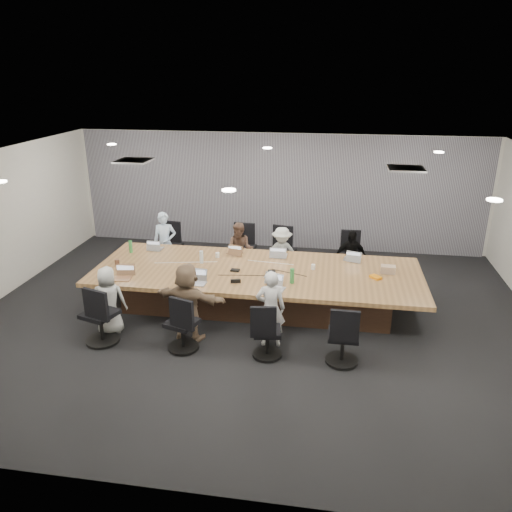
# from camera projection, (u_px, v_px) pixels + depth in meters

# --- Properties ---
(floor) EXTENTS (10.00, 8.00, 0.00)m
(floor) POSITION_uv_depth(u_px,v_px,m) (253.00, 318.00, 8.99)
(floor) COLOR black
(floor) RESTS_ON ground
(ceiling) EXTENTS (10.00, 8.00, 0.00)m
(ceiling) POSITION_uv_depth(u_px,v_px,m) (252.00, 163.00, 8.00)
(ceiling) COLOR white
(ceiling) RESTS_ON wall_back
(wall_back) EXTENTS (10.00, 0.00, 2.80)m
(wall_back) POSITION_uv_depth(u_px,v_px,m) (279.00, 191.00, 12.19)
(wall_back) COLOR beige
(wall_back) RESTS_ON ground
(wall_front) EXTENTS (10.00, 0.00, 2.80)m
(wall_front) POSITION_uv_depth(u_px,v_px,m) (184.00, 382.00, 4.80)
(wall_front) COLOR beige
(wall_front) RESTS_ON ground
(curtain) EXTENTS (9.80, 0.04, 2.80)m
(curtain) POSITION_uv_depth(u_px,v_px,m) (279.00, 192.00, 12.11)
(curtain) COLOR gray
(curtain) RESTS_ON ground
(conference_table) EXTENTS (6.00, 2.20, 0.74)m
(conference_table) POSITION_uv_depth(u_px,v_px,m) (257.00, 287.00, 9.31)
(conference_table) COLOR #42291C
(conference_table) RESTS_ON ground
(chair_0) EXTENTS (0.59, 0.59, 0.80)m
(chair_0) POSITION_uv_depth(u_px,v_px,m) (171.00, 250.00, 11.21)
(chair_0) COLOR black
(chair_0) RESTS_ON ground
(chair_1) EXTENTS (0.62, 0.62, 0.87)m
(chair_1) POSITION_uv_depth(u_px,v_px,m) (243.00, 252.00, 10.95)
(chair_1) COLOR black
(chair_1) RESTS_ON ground
(chair_2) EXTENTS (0.66, 0.66, 0.84)m
(chair_2) POSITION_uv_depth(u_px,v_px,m) (283.00, 255.00, 10.83)
(chair_2) COLOR black
(chair_2) RESTS_ON ground
(chair_3) EXTENTS (0.54, 0.54, 0.78)m
(chair_3) POSITION_uv_depth(u_px,v_px,m) (349.00, 260.00, 10.63)
(chair_3) COLOR black
(chair_3) RESTS_ON ground
(chair_4) EXTENTS (0.72, 0.72, 0.85)m
(chair_4) POSITION_uv_depth(u_px,v_px,m) (100.00, 319.00, 8.07)
(chair_4) COLOR black
(chair_4) RESTS_ON ground
(chair_5) EXTENTS (0.66, 0.66, 0.77)m
(chair_5) POSITION_uv_depth(u_px,v_px,m) (182.00, 327.00, 7.88)
(chair_5) COLOR black
(chair_5) RESTS_ON ground
(chair_6) EXTENTS (0.55, 0.55, 0.72)m
(chair_6) POSITION_uv_depth(u_px,v_px,m) (267.00, 335.00, 7.69)
(chair_6) COLOR black
(chair_6) RESTS_ON ground
(chair_7) EXTENTS (0.53, 0.53, 0.79)m
(chair_7) POSITION_uv_depth(u_px,v_px,m) (343.00, 340.00, 7.51)
(chair_7) COLOR black
(chair_7) RESTS_ON ground
(person_0) EXTENTS (0.56, 0.44, 1.36)m
(person_0) POSITION_uv_depth(u_px,v_px,m) (165.00, 243.00, 10.78)
(person_0) COLOR silver
(person_0) RESTS_ON ground
(laptop_0) EXTENTS (0.30, 0.21, 0.02)m
(laptop_0) POSITION_uv_depth(u_px,v_px,m) (156.00, 248.00, 10.25)
(laptop_0) COLOR #B2B2B7
(laptop_0) RESTS_ON conference_table
(person_1) EXTENTS (0.60, 0.47, 1.20)m
(person_1) POSITION_uv_depth(u_px,v_px,m) (240.00, 250.00, 10.57)
(person_1) COLOR brown
(person_1) RESTS_ON ground
(laptop_1) EXTENTS (0.34, 0.27, 0.02)m
(laptop_1) POSITION_uv_depth(u_px,v_px,m) (235.00, 253.00, 10.01)
(laptop_1) COLOR #8C6647
(laptop_1) RESTS_ON conference_table
(person_2) EXTENTS (0.79, 0.52, 1.15)m
(person_2) POSITION_uv_depth(u_px,v_px,m) (282.00, 254.00, 10.45)
(person_2) COLOR #ABB0AB
(person_2) RESTS_ON ground
(laptop_2) EXTENTS (0.33, 0.23, 0.02)m
(laptop_2) POSITION_uv_depth(u_px,v_px,m) (279.00, 255.00, 9.88)
(laptop_2) COLOR #B2B2B7
(laptop_2) RESTS_ON conference_table
(person_3) EXTENTS (0.73, 0.44, 1.16)m
(person_3) POSITION_uv_depth(u_px,v_px,m) (350.00, 257.00, 10.24)
(person_3) COLOR black
(person_3) RESTS_ON ground
(laptop_3) EXTENTS (0.32, 0.25, 0.02)m
(laptop_3) POSITION_uv_depth(u_px,v_px,m) (351.00, 259.00, 9.67)
(laptop_3) COLOR #B2B2B7
(laptop_3) RESTS_ON conference_table
(person_4) EXTENTS (0.64, 0.49, 1.18)m
(person_4) POSITION_uv_depth(u_px,v_px,m) (109.00, 300.00, 8.33)
(person_4) COLOR #A4A7A4
(person_4) RESTS_ON ground
(laptop_4) EXTENTS (0.37, 0.29, 0.02)m
(laptop_4) POSITION_uv_depth(u_px,v_px,m) (121.00, 279.00, 8.78)
(laptop_4) COLOR #8C6647
(laptop_4) RESTS_ON conference_table
(person_5) EXTENTS (1.28, 0.61, 1.33)m
(person_5) POSITION_uv_depth(u_px,v_px,m) (188.00, 302.00, 8.10)
(person_5) COLOR #7A6149
(person_5) RESTS_ON ground
(laptop_5) EXTENTS (0.33, 0.24, 0.02)m
(laptop_5) POSITION_uv_depth(u_px,v_px,m) (197.00, 284.00, 8.58)
(laptop_5) COLOR #B2B2B7
(laptop_5) RESTS_ON conference_table
(person_6) EXTENTS (0.51, 0.37, 1.29)m
(person_6) POSITION_uv_depth(u_px,v_px,m) (271.00, 309.00, 7.91)
(person_6) COLOR #BCBCBC
(person_6) RESTS_ON ground
(laptop_6) EXTENTS (0.37, 0.29, 0.02)m
(laptop_6) POSITION_uv_depth(u_px,v_px,m) (275.00, 289.00, 8.38)
(laptop_6) COLOR #B2B2B7
(laptop_6) RESTS_ON conference_table
(bottle_green_left) EXTENTS (0.09, 0.09, 0.25)m
(bottle_green_left) POSITION_uv_depth(u_px,v_px,m) (131.00, 247.00, 10.01)
(bottle_green_left) COLOR #2F7F37
(bottle_green_left) RESTS_ON conference_table
(bottle_green_right) EXTENTS (0.09, 0.09, 0.27)m
(bottle_green_right) POSITION_uv_depth(u_px,v_px,m) (292.00, 276.00, 8.58)
(bottle_green_right) COLOR #2F7F37
(bottle_green_right) RESTS_ON conference_table
(bottle_clear) EXTENTS (0.09, 0.09, 0.24)m
(bottle_clear) POSITION_uv_depth(u_px,v_px,m) (201.00, 257.00, 9.47)
(bottle_clear) COLOR silver
(bottle_clear) RESTS_ON conference_table
(cup_white_far) EXTENTS (0.10, 0.10, 0.10)m
(cup_white_far) POSITION_uv_depth(u_px,v_px,m) (217.00, 255.00, 9.77)
(cup_white_far) COLOR white
(cup_white_far) RESTS_ON conference_table
(cup_white_near) EXTENTS (0.08, 0.08, 0.10)m
(cup_white_near) POSITION_uv_depth(u_px,v_px,m) (313.00, 267.00, 9.19)
(cup_white_near) COLOR white
(cup_white_near) RESTS_ON conference_table
(mug_brown) EXTENTS (0.10, 0.10, 0.11)m
(mug_brown) POSITION_uv_depth(u_px,v_px,m) (117.00, 262.00, 9.41)
(mug_brown) COLOR brown
(mug_brown) RESTS_ON conference_table
(mic_left) EXTENTS (0.17, 0.12, 0.03)m
(mic_left) POSITION_uv_depth(u_px,v_px,m) (235.00, 270.00, 9.13)
(mic_left) COLOR black
(mic_left) RESTS_ON conference_table
(mic_right) EXTENTS (0.14, 0.10, 0.03)m
(mic_right) POSITION_uv_depth(u_px,v_px,m) (272.00, 271.00, 9.08)
(mic_right) COLOR black
(mic_right) RESTS_ON conference_table
(stapler) EXTENTS (0.18, 0.09, 0.07)m
(stapler) POSITION_uv_depth(u_px,v_px,m) (236.00, 281.00, 8.62)
(stapler) COLOR black
(stapler) RESTS_ON conference_table
(canvas_bag) EXTENTS (0.27, 0.18, 0.14)m
(canvas_bag) POSITION_uv_depth(u_px,v_px,m) (388.00, 269.00, 9.02)
(canvas_bag) COLOR tan
(canvas_bag) RESTS_ON conference_table
(snack_packet) EXTENTS (0.23, 0.23, 0.04)m
(snack_packet) POSITION_uv_depth(u_px,v_px,m) (376.00, 277.00, 8.81)
(snack_packet) COLOR orange
(snack_packet) RESTS_ON conference_table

